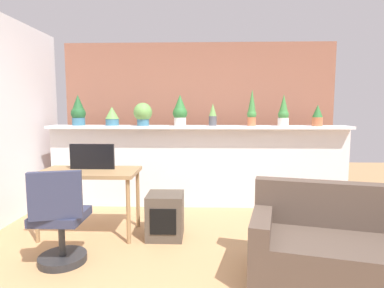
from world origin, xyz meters
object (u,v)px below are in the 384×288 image
(potted_plant_7, at_px, (317,115))
(couch, at_px, (349,251))
(potted_plant_6, at_px, (283,112))
(potted_plant_1, at_px, (112,116))
(potted_plant_5, at_px, (252,109))
(potted_plant_2, at_px, (143,113))
(side_cube_shelf, at_px, (165,216))
(potted_plant_0, at_px, (78,111))
(potted_plant_3, at_px, (180,111))
(potted_plant_4, at_px, (213,115))
(desk, at_px, (89,178))
(tv_monitor, at_px, (92,157))
(office_chair, at_px, (60,225))

(potted_plant_7, relative_size, couch, 0.18)
(potted_plant_6, xyz_separation_m, couch, (0.05, -2.03, -1.12))
(potted_plant_1, relative_size, potted_plant_5, 0.53)
(potted_plant_2, bearing_deg, side_cube_shelf, -68.23)
(potted_plant_0, height_order, side_cube_shelf, potted_plant_0)
(potted_plant_6, distance_m, couch, 2.32)
(potted_plant_1, height_order, side_cube_shelf, potted_plant_1)
(potted_plant_3, distance_m, side_cube_shelf, 1.62)
(potted_plant_0, relative_size, potted_plant_6, 1.00)
(potted_plant_1, bearing_deg, potted_plant_4, -0.12)
(potted_plant_1, bearing_deg, side_cube_shelf, -51.81)
(desk, bearing_deg, tv_monitor, 81.02)
(potted_plant_7, bearing_deg, office_chair, -148.79)
(desk, bearing_deg, potted_plant_4, 36.92)
(tv_monitor, bearing_deg, office_chair, -91.96)
(potted_plant_0, xyz_separation_m, potted_plant_6, (2.97, -0.05, -0.01))
(potted_plant_5, bearing_deg, potted_plant_2, -179.06)
(potted_plant_4, bearing_deg, side_cube_shelf, -116.20)
(side_cube_shelf, bearing_deg, office_chair, -142.75)
(potted_plant_2, bearing_deg, potted_plant_3, 1.65)
(potted_plant_0, bearing_deg, potted_plant_6, -0.89)
(potted_plant_5, bearing_deg, office_chair, -137.99)
(office_chair, height_order, side_cube_shelf, office_chair)
(potted_plant_6, xyz_separation_m, tv_monitor, (-2.43, -0.97, -0.51))
(desk, distance_m, tv_monitor, 0.25)
(potted_plant_4, relative_size, potted_plant_6, 0.72)
(side_cube_shelf, bearing_deg, potted_plant_3, 85.32)
(potted_plant_0, xyz_separation_m, potted_plant_3, (1.50, -0.04, 0.00))
(potted_plant_4, height_order, couch, potted_plant_4)
(office_chair, bearing_deg, potted_plant_0, 105.75)
(potted_plant_3, distance_m, potted_plant_5, 1.03)
(potted_plant_0, bearing_deg, potted_plant_1, -1.53)
(tv_monitor, bearing_deg, potted_plant_6, 21.78)
(potted_plant_6, bearing_deg, office_chair, -143.87)
(potted_plant_0, height_order, potted_plant_3, same)
(desk, height_order, couch, couch)
(potted_plant_5, relative_size, side_cube_shelf, 1.04)
(potted_plant_0, height_order, potted_plant_7, potted_plant_0)
(potted_plant_3, xyz_separation_m, tv_monitor, (-0.95, -0.98, -0.52))
(potted_plant_0, height_order, potted_plant_6, same)
(office_chair, bearing_deg, potted_plant_3, 61.41)
(potted_plant_2, height_order, couch, potted_plant_2)
(potted_plant_4, distance_m, side_cube_shelf, 1.69)
(potted_plant_3, height_order, office_chair, potted_plant_3)
(couch, bearing_deg, potted_plant_0, 145.52)
(side_cube_shelf, distance_m, couch, 1.86)
(tv_monitor, height_order, office_chair, tv_monitor)
(potted_plant_7, xyz_separation_m, office_chair, (-2.93, -1.77, -0.97))
(potted_plant_6, bearing_deg, desk, -156.71)
(potted_plant_5, xyz_separation_m, desk, (-1.99, -1.07, -0.78))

